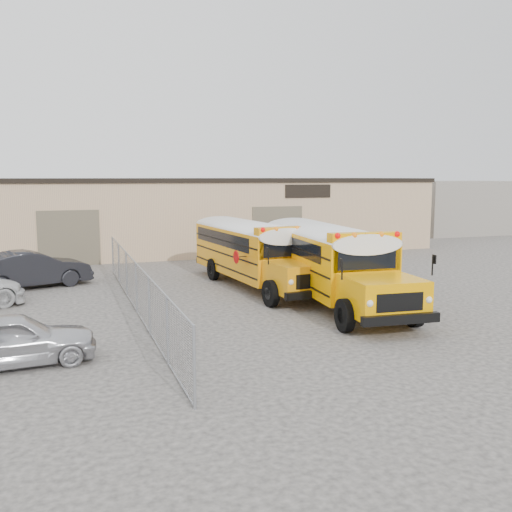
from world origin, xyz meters
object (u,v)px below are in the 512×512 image
object	(u,v)px
school_bus_right	(281,240)
car_dark	(32,269)
school_bus_left	(208,236)
car_silver	(12,339)
tarp_bundle	(394,293)

from	to	relation	value
school_bus_right	car_dark	size ratio (longest dim) A/B	2.13
school_bus_left	school_bus_right	distance (m)	4.62
school_bus_right	car_dark	xyz separation A→B (m)	(-11.40, 0.51, -0.93)
school_bus_right	car_silver	world-z (taller)	school_bus_right
car_silver	school_bus_right	bearing A→B (deg)	-53.39
car_dark	tarp_bundle	bearing A→B (deg)	-146.61
car_silver	car_dark	world-z (taller)	car_dark
car_dark	school_bus_right	bearing A→B (deg)	-109.89
school_bus_left	car_silver	xyz separation A→B (m)	(-8.74, -14.18, -0.96)
tarp_bundle	car_dark	size ratio (longest dim) A/B	0.34
tarp_bundle	car_dark	world-z (taller)	tarp_bundle
school_bus_right	car_silver	size ratio (longest dim) A/B	2.53
school_bus_left	car_dark	distance (m)	9.30
tarp_bundle	car_dark	distance (m)	15.34
school_bus_left	school_bus_right	size ratio (longest dim) A/B	0.96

